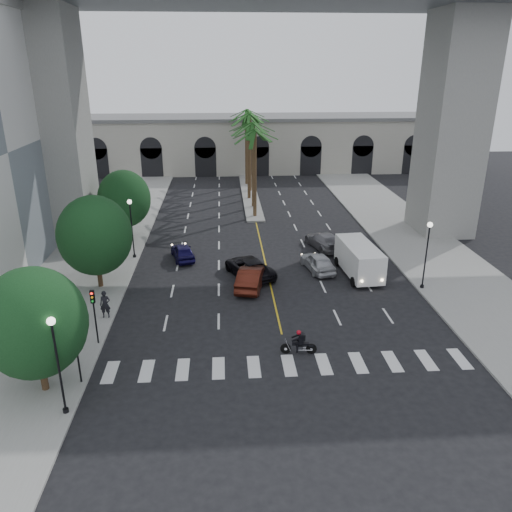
{
  "coord_description": "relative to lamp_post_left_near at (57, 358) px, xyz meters",
  "views": [
    {
      "loc": [
        -3.51,
        -25.51,
        15.97
      ],
      "look_at": [
        -1.37,
        6.0,
        3.82
      ],
      "focal_mm": 35.0,
      "sensor_mm": 36.0,
      "label": 1
    }
  ],
  "objects": [
    {
      "name": "ground",
      "position": [
        11.4,
        5.0,
        -3.22
      ],
      "size": [
        140.0,
        140.0,
        0.0
      ],
      "primitive_type": "plane",
      "color": "black",
      "rests_on": "ground"
    },
    {
      "name": "sidewalk_left",
      "position": [
        -3.6,
        20.0,
        -3.15
      ],
      "size": [
        8.0,
        100.0,
        0.15
      ],
      "primitive_type": "cube",
      "color": "gray",
      "rests_on": "ground"
    },
    {
      "name": "sidewalk_right",
      "position": [
        26.4,
        20.0,
        -3.15
      ],
      "size": [
        8.0,
        100.0,
        0.15
      ],
      "primitive_type": "cube",
      "color": "gray",
      "rests_on": "ground"
    },
    {
      "name": "median",
      "position": [
        11.4,
        43.0,
        -3.12
      ],
      "size": [
        2.0,
        24.0,
        0.2
      ],
      "primitive_type": "cube",
      "color": "gray",
      "rests_on": "ground"
    },
    {
      "name": "pier_building",
      "position": [
        11.4,
        60.0,
        1.04
      ],
      "size": [
        71.0,
        10.5,
        8.5
      ],
      "color": "#BCB5A9",
      "rests_on": "ground"
    },
    {
      "name": "bridge",
      "position": [
        14.82,
        27.0,
        15.29
      ],
      "size": [
        75.0,
        13.0,
        26.0
      ],
      "color": "gray",
      "rests_on": "ground"
    },
    {
      "name": "palm_a",
      "position": [
        11.4,
        33.0,
        5.88
      ],
      "size": [
        3.2,
        3.2,
        10.3
      ],
      "color": "#47331E",
      "rests_on": "ground"
    },
    {
      "name": "palm_b",
      "position": [
        11.5,
        37.0,
        6.15
      ],
      "size": [
        3.2,
        3.2,
        10.6
      ],
      "color": "#47331E",
      "rests_on": "ground"
    },
    {
      "name": "palm_c",
      "position": [
        11.2,
        41.0,
        5.69
      ],
      "size": [
        3.2,
        3.2,
        10.1
      ],
      "color": "#47331E",
      "rests_on": "ground"
    },
    {
      "name": "palm_d",
      "position": [
        11.55,
        45.0,
        6.43
      ],
      "size": [
        3.2,
        3.2,
        10.9
      ],
      "color": "#47331E",
      "rests_on": "ground"
    },
    {
      "name": "palm_e",
      "position": [
        11.3,
        49.0,
        5.97
      ],
      "size": [
        3.2,
        3.2,
        10.4
      ],
      "color": "#47331E",
      "rests_on": "ground"
    },
    {
      "name": "palm_f",
      "position": [
        11.6,
        53.0,
        6.24
      ],
      "size": [
        3.2,
        3.2,
        10.7
      ],
      "color": "#47331E",
      "rests_on": "ground"
    },
    {
      "name": "street_tree_near",
      "position": [
        -1.6,
        2.0,
        0.8
      ],
      "size": [
        5.2,
        5.2,
        6.89
      ],
      "color": "#382616",
      "rests_on": "ground"
    },
    {
      "name": "street_tree_mid",
      "position": [
        -1.6,
        15.0,
        0.99
      ],
      "size": [
        5.44,
        5.44,
        7.21
      ],
      "color": "#382616",
      "rests_on": "ground"
    },
    {
      "name": "street_tree_far",
      "position": [
        -1.6,
        27.0,
        0.68
      ],
      "size": [
        5.04,
        5.04,
        6.68
      ],
      "color": "#382616",
      "rests_on": "ground"
    },
    {
      "name": "lamp_post_left_near",
      "position": [
        0.0,
        0.0,
        0.0
      ],
      "size": [
        0.4,
        0.4,
        5.35
      ],
      "color": "black",
      "rests_on": "ground"
    },
    {
      "name": "lamp_post_left_far",
      "position": [
        0.0,
        21.0,
        0.0
      ],
      "size": [
        0.4,
        0.4,
        5.35
      ],
      "color": "black",
      "rests_on": "ground"
    },
    {
      "name": "lamp_post_right",
      "position": [
        22.8,
        13.0,
        0.0
      ],
      "size": [
        0.4,
        0.4,
        5.35
      ],
      "color": "black",
      "rests_on": "ground"
    },
    {
      "name": "traffic_signal_near",
      "position": [
        0.1,
        2.5,
        -0.71
      ],
      "size": [
        0.25,
        0.18,
        3.65
      ],
      "color": "black",
      "rests_on": "ground"
    },
    {
      "name": "traffic_signal_far",
      "position": [
        0.1,
        6.5,
        -0.71
      ],
      "size": [
        0.25,
        0.18,
        3.65
      ],
      "color": "black",
      "rests_on": "ground"
    },
    {
      "name": "motorcycle_rider",
      "position": [
        12.18,
        4.72,
        -2.52
      ],
      "size": [
        2.15,
        0.58,
        1.55
      ],
      "rotation": [
        0.0,
        0.0,
        -0.08
      ],
      "color": "black",
      "rests_on": "ground"
    },
    {
      "name": "car_a",
      "position": [
        15.59,
        17.26,
        -2.46
      ],
      "size": [
        2.62,
        4.72,
        1.52
      ],
      "primitive_type": "imported",
      "rotation": [
        0.0,
        0.0,
        3.34
      ],
      "color": "#B2B3B7",
      "rests_on": "ground"
    },
    {
      "name": "car_b",
      "position": [
        9.9,
        14.33,
        -2.4
      ],
      "size": [
        2.83,
        5.25,
        1.64
      ],
      "primitive_type": "imported",
      "rotation": [
        0.0,
        0.0,
        2.91
      ],
      "color": "#44160D",
      "rests_on": "ground"
    },
    {
      "name": "car_c",
      "position": [
        9.86,
        16.46,
        -2.46
      ],
      "size": [
        4.45,
        6.03,
        1.52
      ],
      "primitive_type": "imported",
      "rotation": [
        0.0,
        0.0,
        3.54
      ],
      "color": "black",
      "rests_on": "ground"
    },
    {
      "name": "car_d",
      "position": [
        17.15,
        22.54,
        -2.47
      ],
      "size": [
        3.39,
        5.54,
        1.5
      ],
      "primitive_type": "imported",
      "rotation": [
        0.0,
        0.0,
        3.41
      ],
      "color": "slate",
      "rests_on": "ground"
    },
    {
      "name": "car_e",
      "position": [
        4.27,
        20.58,
        -2.52
      ],
      "size": [
        2.59,
        4.37,
        1.39
      ],
      "primitive_type": "imported",
      "rotation": [
        0.0,
        0.0,
        3.39
      ],
      "color": "#130E44",
      "rests_on": "ground"
    },
    {
      "name": "cargo_van",
      "position": [
        18.67,
        16.01,
        -1.78
      ],
      "size": [
        2.82,
        6.23,
        2.59
      ],
      "rotation": [
        0.0,
        0.0,
        0.07
      ],
      "color": "white",
      "rests_on": "ground"
    },
    {
      "name": "pedestrian_a",
      "position": [
        -0.1,
        9.83,
        -2.13
      ],
      "size": [
        0.71,
        0.48,
        1.88
      ],
      "primitive_type": "imported",
      "rotation": [
        0.0,
        0.0,
        0.04
      ],
      "color": "black",
      "rests_on": "sidewalk_left"
    },
    {
      "name": "pedestrian_b",
      "position": [
        -1.7,
        9.04,
        -2.2
      ],
      "size": [
        0.89,
        0.71,
        1.74
      ],
      "primitive_type": "imported",
      "rotation": [
        0.0,
        0.0,
        -0.07
      ],
      "color": "black",
      "rests_on": "sidewalk_left"
    }
  ]
}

